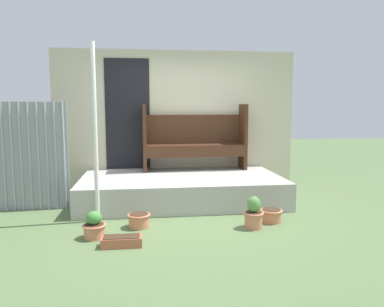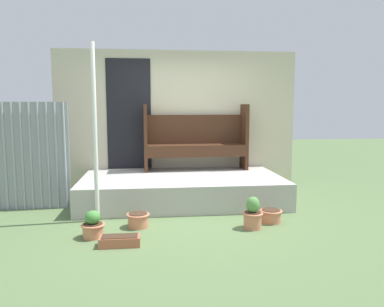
{
  "view_description": "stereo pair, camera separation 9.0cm",
  "coord_description": "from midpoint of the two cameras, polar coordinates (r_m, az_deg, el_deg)",
  "views": [
    {
      "loc": [
        -0.61,
        -5.21,
        1.58
      ],
      "look_at": [
        0.1,
        0.31,
        0.88
      ],
      "focal_mm": 35.0,
      "sensor_mm": 36.0,
      "label": 1
    },
    {
      "loc": [
        -0.52,
        -5.22,
        1.58
      ],
      "look_at": [
        0.1,
        0.31,
        0.88
      ],
      "focal_mm": 35.0,
      "sensor_mm": 36.0,
      "label": 2
    }
  ],
  "objects": [
    {
      "name": "planter_box_rect",
      "position": [
        4.45,
        -11.25,
        -12.97
      ],
      "size": [
        0.46,
        0.2,
        0.12
      ],
      "color": "#B26042",
      "rests_on": "ground_plane"
    },
    {
      "name": "flower_pot_middle",
      "position": [
        5.03,
        -8.6,
        -9.93
      ],
      "size": [
        0.31,
        0.31,
        0.19
      ],
      "color": "tan",
      "rests_on": "ground_plane"
    },
    {
      "name": "bench",
      "position": [
        6.82,
        -0.0,
        2.42
      ],
      "size": [
        1.88,
        0.45,
        1.19
      ],
      "rotation": [
        0.0,
        0.0,
        0.03
      ],
      "color": "#422616",
      "rests_on": "porch_slab"
    },
    {
      "name": "flower_pot_left",
      "position": [
        4.75,
        -15.22,
        -10.65
      ],
      "size": [
        0.29,
        0.29,
        0.33
      ],
      "color": "tan",
      "rests_on": "ground_plane"
    },
    {
      "name": "flower_pot_far_right",
      "position": [
        5.32,
        11.52,
        -9.13
      ],
      "size": [
        0.31,
        0.31,
        0.18
      ],
      "color": "tan",
      "rests_on": "ground_plane"
    },
    {
      "name": "ground_plane",
      "position": [
        5.48,
        -1.15,
        -9.57
      ],
      "size": [
        24.0,
        24.0,
        0.0
      ],
      "primitive_type": "plane",
      "color": "#5B7547"
    },
    {
      "name": "flower_pot_right",
      "position": [
        4.99,
        8.85,
        -9.15
      ],
      "size": [
        0.27,
        0.27,
        0.42
      ],
      "color": "tan",
      "rests_on": "ground_plane"
    },
    {
      "name": "porch_slab",
      "position": [
        6.27,
        -2.0,
        -5.4
      ],
      "size": [
        3.27,
        1.75,
        0.43
      ],
      "color": "#B2AFA8",
      "rests_on": "ground_plane"
    },
    {
      "name": "house_wall",
      "position": [
        7.02,
        -3.06,
        4.95
      ],
      "size": [
        4.47,
        0.08,
        2.6
      ],
      "color": "beige",
      "rests_on": "ground_plane"
    },
    {
      "name": "support_post",
      "position": [
        5.21,
        -15.01,
        2.9
      ],
      "size": [
        0.06,
        0.06,
        2.42
      ],
      "color": "white",
      "rests_on": "ground_plane"
    }
  ]
}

